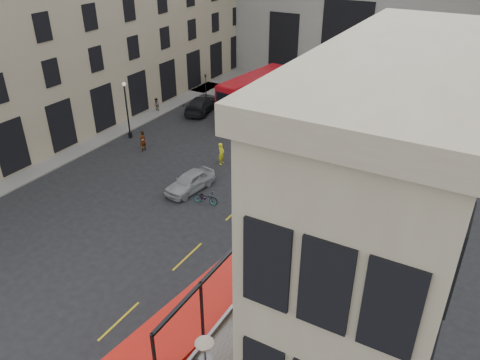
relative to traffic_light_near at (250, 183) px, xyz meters
The scene contains 29 objects.
ground 12.28m from the traffic_light_near, 85.24° to the right, with size 140.00×140.00×0.00m, color black.
host_building_main 17.11m from the traffic_light_near, 47.61° to the right, with size 7.26×11.40×15.10m.
host_frontage 14.15m from the traffic_light_near, 57.99° to the right, with size 3.00×11.00×4.50m, color tan.
cafe_floor 14.31m from the traffic_light_near, 57.99° to the right, with size 3.00×10.00×0.10m, color slate.
gateway 36.87m from the traffic_light_near, 96.34° to the left, with size 35.00×10.60×18.00m.
pavement_far 26.58m from the traffic_light_near, 100.89° to the left, with size 40.00×12.00×0.12m, color slate.
pavement_left 21.13m from the traffic_light_near, behind, with size 8.00×48.00×0.12m, color slate.
traffic_light_near is the anchor object (origin of this frame).
traffic_light_far 21.26m from the traffic_light_near, 131.19° to the left, with size 0.16×0.20×3.80m.
street_lamp_a 17.09m from the traffic_light_near, 159.44° to the left, with size 0.36×0.36×5.33m.
street_lamp_b 22.56m from the traffic_light_near, 102.80° to the left, with size 0.36×0.36×5.33m.
bus_near 14.51m from the traffic_light_near, 71.97° to the right, with size 3.56×10.90×4.27m.
bus_far 19.65m from the traffic_light_near, 117.03° to the left, with size 3.49×10.41×4.07m.
car_a 5.75m from the traffic_light_near, behind, with size 1.75×4.34×1.48m, color #96999D.
car_b 10.92m from the traffic_light_near, 97.78° to the left, with size 1.51×4.33×1.43m, color #B1230A.
car_c 20.54m from the traffic_light_near, 132.92° to the left, with size 2.25×5.53×1.60m, color black.
bicycle 3.93m from the traffic_light_near, behind, with size 0.64×1.84×0.96m, color gray.
cyclist 8.16m from the traffic_light_near, 135.52° to the left, with size 0.68×0.45×1.87m, color yellow.
pedestrian_a 22.01m from the traffic_light_near, 145.09° to the left, with size 0.74×0.58×1.52m, color gray.
pedestrian_b 17.80m from the traffic_light_near, 108.27° to the left, with size 1.25×0.72×1.94m, color gray.
pedestrian_c 19.99m from the traffic_light_near, 104.09° to the left, with size 1.14×0.48×1.95m, color gray.
pedestrian_d 27.44m from the traffic_light_near, 80.62° to the left, with size 0.95×0.62×1.95m, color gray.
pedestrian_e 13.89m from the traffic_light_near, 161.38° to the left, with size 0.67×0.44×1.82m, color gray.
cafe_table_near 16.53m from the traffic_light_near, 66.91° to the right, with size 0.66×0.66×0.83m.
cafe_table_mid 13.68m from the traffic_light_near, 60.58° to the right, with size 0.58×0.58×0.72m.
cafe_table_far 11.73m from the traffic_light_near, 52.96° to the right, with size 0.67×0.67×0.84m.
cafe_chair_b 15.42m from the traffic_light_near, 56.04° to the right, with size 0.51×0.51×0.93m.
cafe_chair_c 14.69m from the traffic_light_near, 55.15° to the right, with size 0.54×0.54×0.91m.
cafe_chair_d 12.76m from the traffic_light_near, 48.32° to the right, with size 0.52×0.52×0.92m.
Camera 1 is at (11.88, -12.02, 17.78)m, focal length 35.00 mm.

